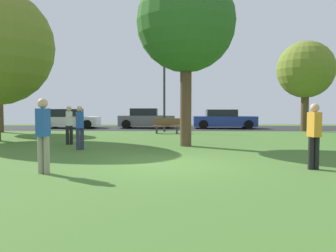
{
  "coord_description": "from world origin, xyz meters",
  "views": [
    {
      "loc": [
        0.27,
        -9.63,
        1.63
      ],
      "look_at": [
        0.0,
        2.44,
        0.93
      ],
      "focal_mm": 36.88,
      "sensor_mm": 36.0,
      "label": 1
    }
  ],
  "objects_px": {
    "person_catcher": "(69,123)",
    "parked_car_blue": "(224,120)",
    "oak_tree_left": "(186,23)",
    "frisbee_disc": "(73,117)",
    "person_bystander": "(43,131)",
    "parked_car_grey": "(147,119)",
    "birch_tree_lone": "(306,70)",
    "street_lamp_post": "(164,96)",
    "parked_car_white": "(70,119)",
    "park_bench": "(167,126)",
    "person_walking": "(314,133)",
    "person_thrower": "(80,126)"
  },
  "relations": [
    {
      "from": "oak_tree_left",
      "to": "parked_car_blue",
      "type": "height_order",
      "value": "oak_tree_left"
    },
    {
      "from": "frisbee_disc",
      "to": "parked_car_grey",
      "type": "distance_m",
      "value": 12.14
    },
    {
      "from": "park_bench",
      "to": "street_lamp_post",
      "type": "height_order",
      "value": "street_lamp_post"
    },
    {
      "from": "birch_tree_lone",
      "to": "parked_car_grey",
      "type": "relative_size",
      "value": 1.41
    },
    {
      "from": "parked_car_white",
      "to": "parked_car_blue",
      "type": "distance_m",
      "value": 11.44
    },
    {
      "from": "person_catcher",
      "to": "street_lamp_post",
      "type": "xyz_separation_m",
      "value": [
        3.79,
        7.36,
        1.36
      ]
    },
    {
      "from": "oak_tree_left",
      "to": "person_thrower",
      "type": "xyz_separation_m",
      "value": [
        -3.98,
        -1.32,
        -4.05
      ]
    },
    {
      "from": "parked_car_white",
      "to": "frisbee_disc",
      "type": "bearing_deg",
      "value": -72.09
    },
    {
      "from": "oak_tree_left",
      "to": "frisbee_disc",
      "type": "relative_size",
      "value": 19.92
    },
    {
      "from": "oak_tree_left",
      "to": "birch_tree_lone",
      "type": "distance_m",
      "value": 11.7
    },
    {
      "from": "person_walking",
      "to": "parked_car_blue",
      "type": "relative_size",
      "value": 0.37
    },
    {
      "from": "person_catcher",
      "to": "parked_car_blue",
      "type": "xyz_separation_m",
      "value": [
        8.05,
        10.94,
        -0.25
      ]
    },
    {
      "from": "parked_car_grey",
      "to": "parked_car_blue",
      "type": "distance_m",
      "value": 5.72
    },
    {
      "from": "frisbee_disc",
      "to": "parked_car_grey",
      "type": "relative_size",
      "value": 0.08
    },
    {
      "from": "parked_car_grey",
      "to": "park_bench",
      "type": "distance_m",
      "value": 5.48
    },
    {
      "from": "frisbee_disc",
      "to": "parked_car_blue",
      "type": "xyz_separation_m",
      "value": [
        7.64,
        11.69,
        -0.56
      ]
    },
    {
      "from": "frisbee_disc",
      "to": "park_bench",
      "type": "height_order",
      "value": "frisbee_disc"
    },
    {
      "from": "person_catcher",
      "to": "frisbee_disc",
      "type": "height_order",
      "value": "person_catcher"
    },
    {
      "from": "street_lamp_post",
      "to": "parked_car_white",
      "type": "bearing_deg",
      "value": 153.17
    },
    {
      "from": "frisbee_disc",
      "to": "parked_car_white",
      "type": "bearing_deg",
      "value": 107.91
    },
    {
      "from": "person_catcher",
      "to": "person_bystander",
      "type": "height_order",
      "value": "person_bystander"
    },
    {
      "from": "person_catcher",
      "to": "parked_car_grey",
      "type": "xyz_separation_m",
      "value": [
        2.34,
        11.23,
        -0.22
      ]
    },
    {
      "from": "person_catcher",
      "to": "parked_car_blue",
      "type": "bearing_deg",
      "value": 115.29
    },
    {
      "from": "frisbee_disc",
      "to": "park_bench",
      "type": "bearing_deg",
      "value": 62.1
    },
    {
      "from": "frisbee_disc",
      "to": "parked_car_blue",
      "type": "bearing_deg",
      "value": 56.83
    },
    {
      "from": "parked_car_white",
      "to": "parked_car_grey",
      "type": "bearing_deg",
      "value": 2.3
    },
    {
      "from": "person_catcher",
      "to": "street_lamp_post",
      "type": "bearing_deg",
      "value": 124.38
    },
    {
      "from": "park_bench",
      "to": "frisbee_disc",
      "type": "bearing_deg",
      "value": 62.1
    },
    {
      "from": "person_walking",
      "to": "parked_car_grey",
      "type": "bearing_deg",
      "value": 5.96
    },
    {
      "from": "parked_car_white",
      "to": "park_bench",
      "type": "bearing_deg",
      "value": -34.06
    },
    {
      "from": "birch_tree_lone",
      "to": "person_catcher",
      "type": "xyz_separation_m",
      "value": [
        -12.89,
        -8.09,
        -3.06
      ]
    },
    {
      "from": "person_catcher",
      "to": "oak_tree_left",
      "type": "bearing_deg",
      "value": 56.71
    },
    {
      "from": "birch_tree_lone",
      "to": "oak_tree_left",
      "type": "bearing_deg",
      "value": -133.11
    },
    {
      "from": "frisbee_disc",
      "to": "park_bench",
      "type": "distance_m",
      "value": 7.69
    },
    {
      "from": "oak_tree_left",
      "to": "park_bench",
      "type": "xyz_separation_m",
      "value": [
        -0.94,
        6.43,
        -4.48
      ]
    },
    {
      "from": "person_catcher",
      "to": "person_walking",
      "type": "xyz_separation_m",
      "value": [
        8.06,
        -5.59,
        0.05
      ]
    },
    {
      "from": "oak_tree_left",
      "to": "person_thrower",
      "type": "bearing_deg",
      "value": -161.64
    },
    {
      "from": "person_thrower",
      "to": "person_bystander",
      "type": "height_order",
      "value": "person_bystander"
    },
    {
      "from": "frisbee_disc",
      "to": "person_walking",
      "type": "bearing_deg",
      "value": -32.27
    },
    {
      "from": "birch_tree_lone",
      "to": "park_bench",
      "type": "relative_size",
      "value": 3.63
    },
    {
      "from": "person_bystander",
      "to": "parked_car_grey",
      "type": "height_order",
      "value": "person_bystander"
    },
    {
      "from": "person_walking",
      "to": "oak_tree_left",
      "type": "bearing_deg",
      "value": 18.45
    },
    {
      "from": "person_walking",
      "to": "street_lamp_post",
      "type": "distance_m",
      "value": 13.7
    },
    {
      "from": "frisbee_disc",
      "to": "street_lamp_post",
      "type": "relative_size",
      "value": 0.08
    },
    {
      "from": "birch_tree_lone",
      "to": "person_catcher",
      "type": "height_order",
      "value": "birch_tree_lone"
    },
    {
      "from": "parked_car_white",
      "to": "street_lamp_post",
      "type": "height_order",
      "value": "street_lamp_post"
    },
    {
      "from": "person_catcher",
      "to": "person_bystander",
      "type": "bearing_deg",
      "value": -16.47
    },
    {
      "from": "parked_car_white",
      "to": "parked_car_grey",
      "type": "distance_m",
      "value": 5.73
    },
    {
      "from": "person_walking",
      "to": "street_lamp_post",
      "type": "height_order",
      "value": "street_lamp_post"
    },
    {
      "from": "oak_tree_left",
      "to": "parked_car_grey",
      "type": "height_order",
      "value": "oak_tree_left"
    }
  ]
}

